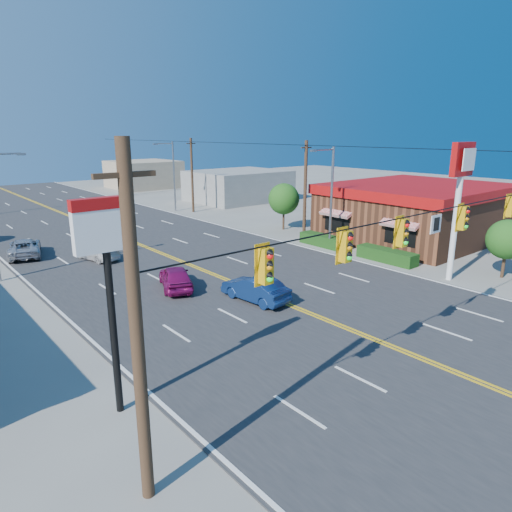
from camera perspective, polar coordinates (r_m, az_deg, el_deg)
ground at (r=20.71m, az=18.43°, el=-11.58°), size 160.00×160.00×0.00m
road at (r=34.64m, az=-10.69°, el=-0.14°), size 20.00×120.00×0.06m
signal_span at (r=18.98m, az=19.47°, el=1.62°), size 24.32×0.34×9.00m
kfc at (r=42.38m, az=19.32°, el=5.32°), size 16.30×12.40×4.70m
kfc_pylon at (r=30.37m, az=24.12°, el=8.22°), size 2.20×0.36×8.50m
pizza_hut_sign at (r=14.76m, az=-18.10°, el=-0.82°), size 1.90×0.30×6.85m
streetlight_se at (r=35.89m, az=9.22°, el=7.77°), size 2.55×0.25×8.00m
streetlight_ne at (r=54.60m, az=-10.41°, el=10.24°), size 2.55×0.25×8.00m
utility_pole_near at (r=39.64m, az=6.16°, el=8.12°), size 0.28×0.28×8.40m
utility_pole_mid at (r=53.64m, az=-8.00°, el=9.91°), size 0.28×0.28×8.40m
utility_pole_far at (r=69.51m, az=-16.07°, el=10.67°), size 0.28×0.28×8.40m
tree_kfc_rear at (r=43.53m, az=3.50°, el=7.13°), size 2.94×2.94×4.41m
tree_kfc_front at (r=32.84m, az=28.90°, el=1.82°), size 2.52×2.52×3.78m
bld_east_mid at (r=62.71m, az=-2.22°, el=8.78°), size 12.00×10.00×4.00m
bld_east_far at (r=79.77m, az=-13.87°, el=9.89°), size 10.00×10.00×4.40m
car_magenta at (r=27.47m, az=-10.02°, el=-2.73°), size 3.07×4.42×1.40m
car_blue at (r=25.11m, az=-0.10°, el=-4.26°), size 1.85×4.28×1.37m
car_white at (r=35.18m, az=-19.18°, el=0.43°), size 2.38×4.26×1.17m
car_silver at (r=38.18m, az=-26.96°, el=0.85°), size 3.36×5.16×1.32m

